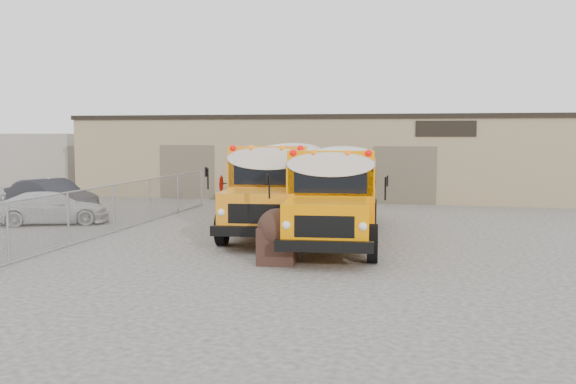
% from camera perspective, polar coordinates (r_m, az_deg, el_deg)
% --- Properties ---
extents(ground, '(120.00, 120.00, 0.00)m').
position_cam_1_polar(ground, '(19.72, -3.89, -5.59)').
color(ground, '#423F3D').
rests_on(ground, ground).
extents(warehouse, '(30.20, 10.20, 4.67)m').
position_cam_1_polar(warehouse, '(38.93, 4.86, 3.34)').
color(warehouse, '#93785B').
rests_on(warehouse, ground).
extents(chainlink_fence, '(0.07, 18.07, 1.81)m').
position_cam_1_polar(chainlink_fence, '(24.65, -15.23, -1.43)').
color(chainlink_fence, gray).
rests_on(chainlink_fence, ground).
extents(distant_building_left, '(8.00, 6.00, 3.60)m').
position_cam_1_polar(distant_building_left, '(49.12, -21.08, 2.76)').
color(distant_building_left, gray).
rests_on(distant_building_left, ground).
extents(school_bus_left, '(4.03, 11.50, 3.30)m').
position_cam_1_polar(school_bus_left, '(32.26, 0.86, 2.11)').
color(school_bus_left, orange).
rests_on(school_bus_left, ground).
extents(school_bus_right, '(3.80, 11.19, 3.21)m').
position_cam_1_polar(school_bus_right, '(29.57, 5.06, 1.70)').
color(school_bus_right, orange).
rests_on(school_bus_right, ground).
extents(tarp_bundle, '(1.16, 1.16, 1.59)m').
position_cam_1_polar(tarp_bundle, '(18.23, -0.96, -3.89)').
color(tarp_bundle, black).
rests_on(tarp_bundle, ground).
extents(car_white, '(4.85, 3.48, 1.30)m').
position_cam_1_polar(car_white, '(27.84, -20.24, -1.33)').
color(car_white, silver).
rests_on(car_white, ground).
extents(car_dark, '(5.18, 3.44, 1.61)m').
position_cam_1_polar(car_dark, '(30.93, -20.32, -0.40)').
color(car_dark, black).
rests_on(car_dark, ground).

